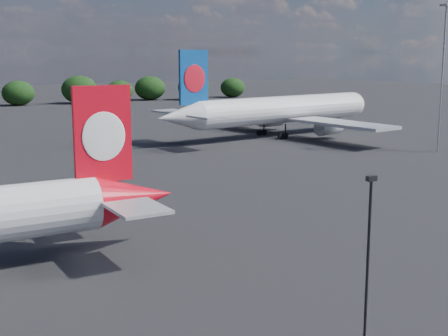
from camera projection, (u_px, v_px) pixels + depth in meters
name	position (u px, v px, depth m)	size (l,w,h in m)	color
china_southern_airliner	(276.00, 111.00, 126.36)	(53.47, 51.03, 17.47)	silver
apron_lamp_post	(368.00, 263.00, 33.20)	(0.55, 0.30, 10.74)	black
floodlight_mast_near	(443.00, 59.00, 105.75)	(1.60, 1.60, 24.96)	#919499
horizon_treeline	(5.00, 93.00, 200.48)	(205.79, 16.98, 9.33)	black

